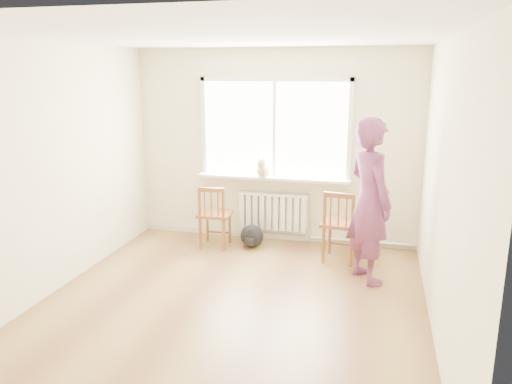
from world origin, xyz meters
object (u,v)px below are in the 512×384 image
Objects in this scene: chair_left at (214,217)px; cat at (263,168)px; person at (370,201)px; backpack at (252,236)px; chair_right at (340,226)px.

chair_left is 1.91× the size of cat.
chair_left is 2.22m from person.
chair_right is at bearing -11.26° from backpack.
person reaches higher than chair_left.
chair_left is 1.72m from chair_right.
chair_right is at bearing 173.75° from chair_left.
person reaches higher than backpack.
chair_left reaches higher than backpack.
chair_left is at bearing -150.46° from cat.
cat is at bearing 23.31° from person.
backpack is (0.50, 0.12, -0.28)m from chair_left.
chair_right reaches higher than backpack.
chair_right is 2.04× the size of cat.
chair_right is 2.92× the size of backpack.
chair_left is at bearing -166.13° from backpack.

